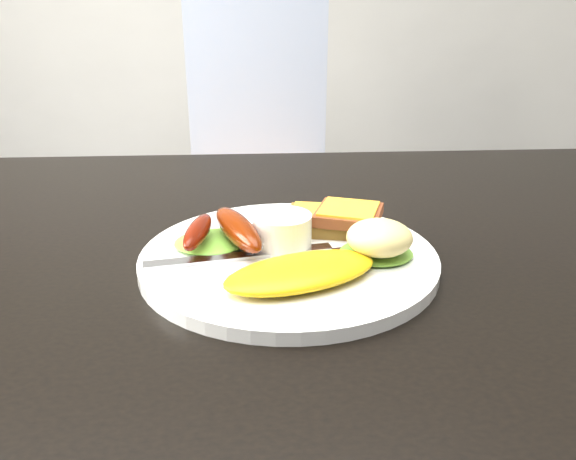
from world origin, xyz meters
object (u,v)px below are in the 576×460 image
object	(u,v)px
dining_table	(342,263)
plate	(289,258)
dining_chair	(260,186)
person	(239,105)

from	to	relation	value
dining_table	plate	size ratio (longest dim) A/B	4.15
dining_chair	dining_table	bearing A→B (deg)	-92.56
plate	dining_table	bearing A→B (deg)	34.11
dining_chair	plate	size ratio (longest dim) A/B	1.60
dining_table	dining_chair	xyz separation A→B (m)	(-0.08, 1.17, -0.28)
dining_chair	person	distance (m)	0.71
dining_chair	person	size ratio (longest dim) A/B	0.29
dining_chair	plate	world-z (taller)	plate
dining_table	plate	world-z (taller)	plate
plate	dining_chair	bearing A→B (deg)	90.69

